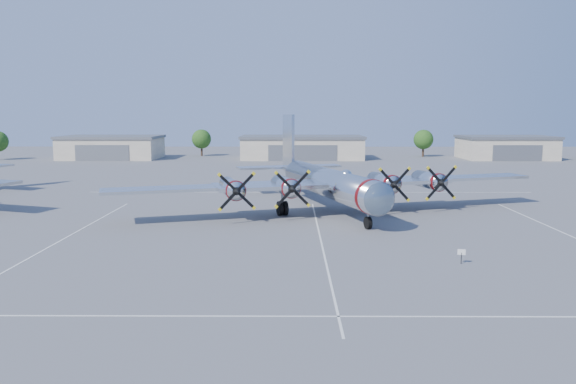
{
  "coord_description": "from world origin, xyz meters",
  "views": [
    {
      "loc": [
        -2.51,
        -50.51,
        10.69
      ],
      "look_at": [
        -2.82,
        2.58,
        3.2
      ],
      "focal_mm": 35.0,
      "sensor_mm": 36.0,
      "label": 1
    }
  ],
  "objects_px": {
    "hangar_center": "(302,147)",
    "main_bomber_b29": "(325,210)",
    "info_placard": "(461,254)",
    "tree_east": "(423,140)",
    "hangar_east": "(506,147)",
    "hangar_west": "(112,147)",
    "tree_west": "(201,139)"
  },
  "relations": [
    {
      "from": "hangar_center",
      "to": "tree_west",
      "type": "height_order",
      "value": "tree_west"
    },
    {
      "from": "hangar_west",
      "to": "tree_east",
      "type": "xyz_separation_m",
      "value": [
        75.0,
        6.04,
        1.51
      ]
    },
    {
      "from": "hangar_west",
      "to": "hangar_center",
      "type": "xyz_separation_m",
      "value": [
        45.0,
        -0.0,
        -0.0
      ]
    },
    {
      "from": "main_bomber_b29",
      "to": "info_placard",
      "type": "distance_m",
      "value": 24.21
    },
    {
      "from": "hangar_west",
      "to": "tree_west",
      "type": "height_order",
      "value": "tree_west"
    },
    {
      "from": "tree_east",
      "to": "info_placard",
      "type": "relative_size",
      "value": 6.26
    },
    {
      "from": "hangar_center",
      "to": "hangar_east",
      "type": "height_order",
      "value": "same"
    },
    {
      "from": "hangar_east",
      "to": "info_placard",
      "type": "xyz_separation_m",
      "value": [
        -38.35,
        -93.41,
        -1.97
      ]
    },
    {
      "from": "hangar_east",
      "to": "main_bomber_b29",
      "type": "bearing_deg",
      "value": -123.46
    },
    {
      "from": "main_bomber_b29",
      "to": "hangar_center",
      "type": "bearing_deg",
      "value": 73.57
    },
    {
      "from": "hangar_west",
      "to": "info_placard",
      "type": "xyz_separation_m",
      "value": [
        54.65,
        -93.41,
        -1.97
      ]
    },
    {
      "from": "tree_west",
      "to": "tree_east",
      "type": "relative_size",
      "value": 1.0
    },
    {
      "from": "main_bomber_b29",
      "to": "tree_east",
      "type": "bearing_deg",
      "value": 52.02
    },
    {
      "from": "hangar_east",
      "to": "tree_east",
      "type": "height_order",
      "value": "tree_east"
    },
    {
      "from": "hangar_west",
      "to": "hangar_east",
      "type": "distance_m",
      "value": 93.0
    },
    {
      "from": "hangar_west",
      "to": "tree_west",
      "type": "bearing_deg",
      "value": 21.89
    },
    {
      "from": "hangar_west",
      "to": "tree_west",
      "type": "xyz_separation_m",
      "value": [
        20.0,
        8.04,
        1.51
      ]
    },
    {
      "from": "tree_east",
      "to": "main_bomber_b29",
      "type": "relative_size",
      "value": 0.14
    },
    {
      "from": "hangar_west",
      "to": "hangar_east",
      "type": "bearing_deg",
      "value": 0.0
    },
    {
      "from": "tree_west",
      "to": "hangar_center",
      "type": "bearing_deg",
      "value": -17.82
    },
    {
      "from": "tree_east",
      "to": "main_bomber_b29",
      "type": "bearing_deg",
      "value": -110.53
    },
    {
      "from": "tree_west",
      "to": "main_bomber_b29",
      "type": "height_order",
      "value": "tree_west"
    },
    {
      "from": "tree_west",
      "to": "info_placard",
      "type": "distance_m",
      "value": 107.26
    },
    {
      "from": "hangar_west",
      "to": "hangar_center",
      "type": "height_order",
      "value": "same"
    },
    {
      "from": "main_bomber_b29",
      "to": "tree_west",
      "type": "bearing_deg",
      "value": 90.99
    },
    {
      "from": "tree_east",
      "to": "info_placard",
      "type": "height_order",
      "value": "tree_east"
    },
    {
      "from": "hangar_center",
      "to": "main_bomber_b29",
      "type": "bearing_deg",
      "value": -88.98
    },
    {
      "from": "hangar_center",
      "to": "main_bomber_b29",
      "type": "distance_m",
      "value": 70.77
    },
    {
      "from": "hangar_west",
      "to": "tree_west",
      "type": "distance_m",
      "value": 21.61
    },
    {
      "from": "hangar_center",
      "to": "tree_east",
      "type": "relative_size",
      "value": 4.31
    },
    {
      "from": "tree_west",
      "to": "info_placard",
      "type": "height_order",
      "value": "tree_west"
    },
    {
      "from": "tree_east",
      "to": "hangar_west",
      "type": "bearing_deg",
      "value": -175.4
    }
  ]
}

